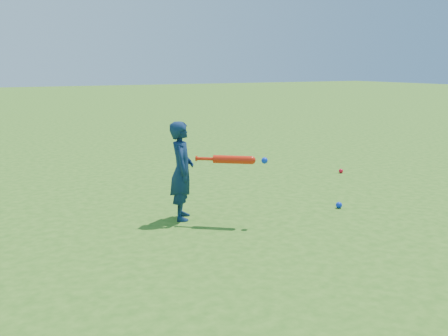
# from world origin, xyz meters

# --- Properties ---
(ground) EXTENTS (80.00, 80.00, 0.00)m
(ground) POSITION_xyz_m (0.00, 0.00, 0.00)
(ground) COLOR #2F6317
(ground) RESTS_ON ground
(child) EXTENTS (0.43, 0.50, 1.16)m
(child) POSITION_xyz_m (0.31, -0.35, 0.58)
(child) COLOR #0E2243
(child) RESTS_ON ground
(ground_ball_red) EXTENTS (0.07, 0.07, 0.07)m
(ground_ball_red) POSITION_xyz_m (3.69, 0.75, 0.04)
(ground_ball_red) COLOR red
(ground_ball_red) RESTS_ON ground
(ground_ball_blue) EXTENTS (0.08, 0.08, 0.08)m
(ground_ball_blue) POSITION_xyz_m (2.24, -0.88, 0.04)
(ground_ball_blue) COLOR #0B2ACB
(ground_ball_blue) RESTS_ON ground
(bat_swing) EXTENTS (0.68, 0.54, 0.09)m
(bat_swing) POSITION_xyz_m (0.79, -0.78, 0.74)
(bat_swing) COLOR red
(bat_swing) RESTS_ON ground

